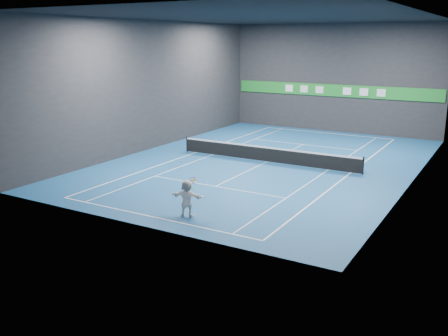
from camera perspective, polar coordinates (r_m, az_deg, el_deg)
The scene contains 20 objects.
ground at distance 32.31m, azimuth 4.89°, elevation 0.69°, with size 26.00×26.00×0.00m, color navy.
ceiling at distance 31.42m, azimuth 5.26°, elevation 16.85°, with size 26.00×26.00×0.00m, color black.
wall_back at distance 43.63m, azimuth 12.48°, elevation 9.97°, with size 18.00×0.10×9.00m, color #252528.
wall_front at distance 20.62m, azimuth -10.60°, elevation 5.41°, with size 18.00×0.10×9.00m, color #252528.
wall_left at distance 36.28m, azimuth -8.07°, elevation 9.32°, with size 0.10×26.00×9.00m, color #252528.
wall_right at distance 28.92m, azimuth 21.55°, elevation 7.19°, with size 0.10×26.00×9.00m, color #252528.
baseline_near at distance 22.57m, azimuth -8.23°, elevation -5.52°, with size 10.98×0.08×0.01m, color white.
baseline_far at distance 43.14m, azimuth 11.70°, elevation 3.93°, with size 10.98×0.08×0.01m, color white.
sideline_doubles_left at distance 34.93m, azimuth -3.27°, elevation 1.77°, with size 0.08×23.78×0.01m, color white.
sideline_doubles_right at distance 30.46m, azimuth 14.26°, elevation -0.55°, with size 0.08×23.78×0.01m, color white.
sideline_singles_left at distance 34.21m, azimuth -1.34°, elevation 1.52°, with size 0.06×23.78×0.01m, color white.
sideline_singles_right at distance 30.84m, azimuth 11.80°, elevation -0.23°, with size 0.06×23.78×0.01m, color white.
service_line_near at distance 26.85m, azimuth -0.98°, elevation -2.11°, with size 8.23×0.06×0.01m, color white.
service_line_far at distance 38.06m, azimuth 9.03°, elevation 2.67°, with size 8.23×0.06×0.01m, color white.
center_service_line at distance 32.31m, azimuth 4.89°, elevation 0.70°, with size 0.06×12.80×0.01m, color white.
player at distance 22.18m, azimuth -4.26°, elevation -3.46°, with size 1.57×0.50×1.69m, color white.
tennis_ball at distance 21.86m, azimuth -4.90°, elevation 0.73°, with size 0.06×0.06×0.06m, color #BEEC27.
tennis_net at distance 32.18m, azimuth 4.91°, elevation 1.63°, with size 12.50×0.10×1.07m.
sponsor_banner at distance 43.65m, azimuth 12.38°, elevation 8.66°, with size 17.64×0.11×1.00m.
tennis_racket at distance 21.82m, azimuth -3.62°, elevation -1.40°, with size 0.46×0.37×0.59m.
Camera 1 is at (13.32, -28.42, 7.65)m, focal length 40.00 mm.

